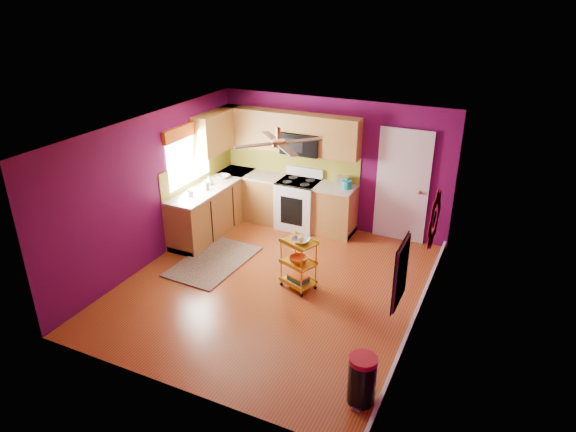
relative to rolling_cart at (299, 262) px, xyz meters
The scene contains 18 objects.
ground 0.61m from the rolling_cart, 161.63° to the right, with size 5.00×5.00×0.00m, color maroon.
room_envelope 1.22m from the rolling_cart, 160.30° to the right, with size 4.54×5.04×2.52m.
lower_cabinets 2.41m from the rolling_cart, 135.33° to the left, with size 2.81×2.31×0.94m.
electric_range 2.25m from the rolling_cart, 114.13° to the left, with size 0.76×0.66×1.13m.
upper_cabinetry 2.93m from the rolling_cart, 128.15° to the left, with size 2.80×2.30×1.26m.
left_window 3.03m from the rolling_cart, 160.27° to the left, with size 0.08×1.35×1.08m.
panel_door 2.60m from the rolling_cart, 67.26° to the left, with size 0.95×0.11×2.15m.
right_wall_art 2.15m from the rolling_cart, 13.92° to the right, with size 0.04×2.74×1.04m.
ceiling_fan 1.86m from the rolling_cart, 168.07° to the left, with size 1.01×1.01×0.26m.
shag_rug 1.72m from the rolling_cart, behind, with size 1.00×1.63×0.02m, color black.
rolling_cart is the anchor object (origin of this frame).
trash_can 2.50m from the rolling_cart, 49.35° to the right, with size 0.33×0.36×0.61m.
teal_kettle 2.15m from the rolling_cart, 89.12° to the left, with size 0.18×0.18×0.21m.
toaster 2.28m from the rolling_cart, 92.35° to the left, with size 0.22×0.15×0.18m, color beige.
soap_bottle_a 2.51m from the rolling_cart, 157.96° to the left, with size 0.09×0.10×0.21m, color #EA3F72.
soap_bottle_b 2.68m from the rolling_cart, 153.67° to the left, with size 0.14×0.14×0.18m, color white.
counter_dish 2.85m from the rolling_cart, 145.36° to the left, with size 0.24×0.24×0.06m, color white.
counter_cup 2.47m from the rolling_cart, 166.72° to the left, with size 0.12×0.12×0.10m, color white.
Camera 1 is at (3.14, -6.18, 4.36)m, focal length 32.00 mm.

